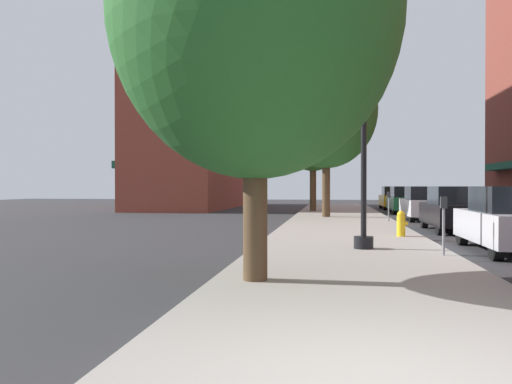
% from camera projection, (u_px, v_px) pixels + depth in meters
% --- Properties ---
extents(ground_plane, '(90.00, 90.00, 0.00)m').
position_uv_depth(ground_plane, '(444.00, 228.00, 21.30)').
color(ground_plane, '#2D2D30').
extents(sidewalk_slab, '(4.80, 50.00, 0.12)m').
position_uv_depth(sidewalk_slab, '(342.00, 224.00, 22.85)').
color(sidewalk_slab, gray).
rests_on(sidewalk_slab, ground).
extents(building_far_background, '(6.80, 18.00, 20.22)m').
position_uv_depth(building_far_background, '(197.00, 80.00, 42.12)').
color(building_far_background, brown).
rests_on(building_far_background, ground).
extents(lamppost, '(0.48, 0.48, 5.90)m').
position_uv_depth(lamppost, '(364.00, 124.00, 13.18)').
color(lamppost, black).
rests_on(lamppost, sidewalk_slab).
extents(fire_hydrant, '(0.33, 0.26, 0.79)m').
position_uv_depth(fire_hydrant, '(401.00, 223.00, 16.47)').
color(fire_hydrant, gold).
rests_on(fire_hydrant, sidewalk_slab).
extents(parking_meter_near, '(0.14, 0.09, 1.31)m').
position_uv_depth(parking_meter_near, '(444.00, 218.00, 11.91)').
color(parking_meter_near, slate).
rests_on(parking_meter_near, sidewalk_slab).
extents(parking_meter_far, '(0.14, 0.09, 1.31)m').
position_uv_depth(parking_meter_far, '(389.00, 203.00, 23.48)').
color(parking_meter_far, slate).
rests_on(parking_meter_far, sidewalk_slab).
extents(tree_near, '(4.79, 4.79, 7.17)m').
position_uv_depth(tree_near, '(255.00, 11.00, 8.73)').
color(tree_near, '#4C3823').
rests_on(tree_near, sidewalk_slab).
extents(tree_mid, '(3.74, 3.74, 6.80)m').
position_uv_depth(tree_mid, '(313.00, 137.00, 33.43)').
color(tree_mid, '#4C3823').
rests_on(tree_mid, sidewalk_slab).
extents(tree_far, '(5.15, 5.15, 8.38)m').
position_uv_depth(tree_far, '(326.00, 110.00, 26.99)').
color(tree_far, '#4C3823').
rests_on(tree_far, sidewalk_slab).
extents(car_silver, '(1.80, 4.30, 1.66)m').
position_uv_depth(car_silver, '(510.00, 220.00, 13.35)').
color(car_silver, black).
rests_on(car_silver, ground).
extents(car_black, '(1.80, 4.30, 1.66)m').
position_uv_depth(car_black, '(454.00, 210.00, 19.53)').
color(car_black, black).
rests_on(car_black, ground).
extents(car_white, '(1.80, 4.30, 1.66)m').
position_uv_depth(car_white, '(424.00, 204.00, 26.02)').
color(car_white, black).
rests_on(car_white, ground).
extents(car_green, '(1.80, 4.30, 1.66)m').
position_uv_depth(car_green, '(405.00, 200.00, 32.70)').
color(car_green, black).
rests_on(car_green, ground).
extents(car_yellow, '(1.80, 4.30, 1.66)m').
position_uv_depth(car_yellow, '(394.00, 198.00, 38.59)').
color(car_yellow, black).
rests_on(car_yellow, ground).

